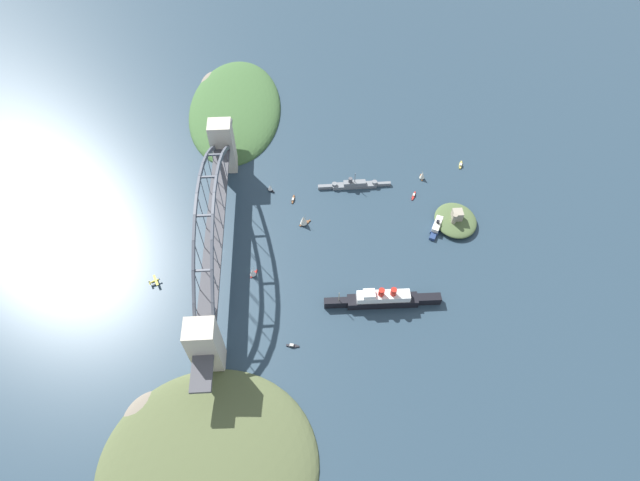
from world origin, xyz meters
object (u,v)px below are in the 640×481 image
object	(u,v)px
small_boat_0	(253,272)
small_boat_3	(414,196)
naval_cruiser	(354,185)
ocean_liner	(383,299)
small_boat_6	(270,188)
harbor_ferry_steamer	(437,225)
small_boat_1	(292,346)
harbor_arch_bridge	(215,229)
fort_island_mid_harbor	(456,220)
small_boat_5	(304,220)
small_boat_2	(422,175)
small_boat_7	(293,199)
small_boat_4	(461,165)
seaplane_taxiing_near_bridge	(155,281)

from	to	relation	value
small_boat_0	small_boat_3	bearing A→B (deg)	118.48
naval_cruiser	small_boat_0	distance (m)	123.81
ocean_liner	small_boat_6	size ratio (longest dim) A/B	11.88
harbor_ferry_steamer	small_boat_1	world-z (taller)	harbor_ferry_steamer
small_boat_0	naval_cruiser	bearing A→B (deg)	135.69
harbor_arch_bridge	fort_island_mid_harbor	size ratio (longest dim) A/B	6.58
small_boat_1	small_boat_5	size ratio (longest dim) A/B	0.78
harbor_ferry_steamer	small_boat_5	xyz separation A→B (m)	(-9.13, -110.05, 2.79)
naval_cruiser	small_boat_1	xyz separation A→B (m)	(149.75, -57.54, -1.93)
small_boat_2	small_boat_5	distance (m)	117.15
small_boat_6	small_boat_7	size ratio (longest dim) A/B	0.77
small_boat_4	small_boat_7	distance (m)	157.85
small_boat_0	harbor_ferry_steamer	bearing A→B (deg)	104.61
fort_island_mid_harbor	small_boat_0	size ratio (longest dim) A/B	4.17
harbor_arch_bridge	small_boat_5	xyz separation A→B (m)	(-23.88, 67.41, -22.20)
small_boat_1	small_boat_2	bearing A→B (deg)	142.65
fort_island_mid_harbor	small_boat_2	distance (m)	55.35
small_boat_4	harbor_arch_bridge	bearing A→B (deg)	-68.29
harbor_arch_bridge	small_boat_6	size ratio (longest dim) A/B	34.84
ocean_liner	small_boat_7	bearing A→B (deg)	-148.86
seaplane_taxiing_near_bridge	small_boat_1	world-z (taller)	seaplane_taxiing_near_bridge
small_boat_0	small_boat_2	xyz separation A→B (m)	(-95.15, 148.26, -0.12)
small_boat_4	ocean_liner	bearing A→B (deg)	-32.77
small_boat_3	naval_cruiser	bearing A→B (deg)	-105.25
seaplane_taxiing_near_bridge	small_boat_2	size ratio (longest dim) A/B	1.11
small_boat_2	small_boat_7	xyz separation A→B (m)	(19.18, -115.72, -3.43)
small_boat_1	small_boat_7	xyz separation A→B (m)	(-137.14, 3.60, -0.05)
harbor_ferry_steamer	small_boat_2	size ratio (longest dim) A/B	3.25
harbor_arch_bridge	naval_cruiser	size ratio (longest dim) A/B	3.94
harbor_arch_bridge	small_boat_7	xyz separation A→B (m)	(-51.38, 59.13, -26.89)
fort_island_mid_harbor	small_boat_0	world-z (taller)	fort_island_mid_harbor
small_boat_0	small_boat_5	world-z (taller)	small_boat_5
harbor_arch_bridge	fort_island_mid_harbor	distance (m)	195.84
small_boat_0	small_boat_1	xyz separation A→B (m)	(61.17, 28.94, -3.51)
harbor_arch_bridge	small_boat_5	world-z (taller)	harbor_arch_bridge
harbor_arch_bridge	small_boat_0	world-z (taller)	harbor_arch_bridge
small_boat_0	small_boat_4	size ratio (longest dim) A/B	0.93
naval_cruiser	small_boat_2	xyz separation A→B (m)	(-6.57, 61.77, 1.46)
fort_island_mid_harbor	small_boat_6	bearing A→B (deg)	-106.30
small_boat_3	small_boat_6	bearing A→B (deg)	-96.15
small_boat_4	small_boat_1	bearing A→B (deg)	-42.75
small_boat_3	small_boat_6	size ratio (longest dim) A/B	1.36
seaplane_taxiing_near_bridge	small_boat_0	size ratio (longest dim) A/B	1.08
seaplane_taxiing_near_bridge	small_boat_3	size ratio (longest dim) A/B	1.00
seaplane_taxiing_near_bridge	small_boat_0	world-z (taller)	small_boat_0
small_boat_5	small_boat_7	size ratio (longest dim) A/B	1.24
harbor_arch_bridge	ocean_liner	xyz separation A→B (m)	(54.89, 123.33, -21.76)
harbor_ferry_steamer	small_boat_3	bearing A→B (deg)	-159.38
ocean_liner	naval_cruiser	world-z (taller)	ocean_liner
ocean_liner	small_boat_4	bearing A→B (deg)	147.23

